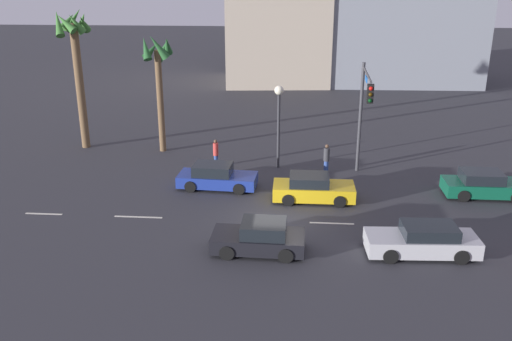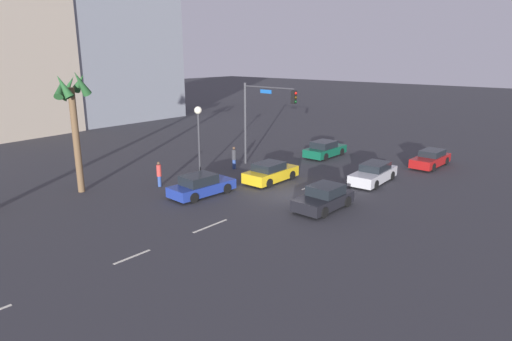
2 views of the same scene
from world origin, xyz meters
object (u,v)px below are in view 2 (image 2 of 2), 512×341
(traffic_signal, at_px, (261,111))
(palm_tree_0, at_px, (73,105))
(pedestrian_1, at_px, (159,173))
(car_5, at_px, (270,173))
(car_0, at_px, (324,198))
(streetlamp, at_px, (199,126))
(car_3, at_px, (201,186))
(car_2, at_px, (325,149))
(building_1, at_px, (104,55))
(car_4, at_px, (431,159))
(pedestrian_0, at_px, (234,157))
(car_1, at_px, (374,174))

(traffic_signal, bearing_deg, palm_tree_0, 159.51)
(traffic_signal, bearing_deg, pedestrian_1, 168.33)
(car_5, bearing_deg, palm_tree_0, 141.37)
(car_0, relative_size, streetlamp, 0.78)
(streetlamp, bearing_deg, car_0, -91.85)
(car_5, height_order, streetlamp, streetlamp)
(car_3, xyz_separation_m, traffic_signal, (8.10, 1.81, 3.83))
(car_2, relative_size, building_1, 0.24)
(traffic_signal, distance_m, palm_tree_0, 13.65)
(car_0, distance_m, traffic_signal, 11.16)
(car_2, bearing_deg, streetlamp, 160.99)
(car_4, relative_size, car_5, 1.06)
(building_1, bearing_deg, car_3, -114.60)
(car_5, relative_size, pedestrian_0, 2.42)
(building_1, bearing_deg, pedestrian_0, -106.53)
(streetlamp, height_order, building_1, building_1)
(pedestrian_0, height_order, building_1, building_1)
(car_4, bearing_deg, streetlamp, 138.59)
(car_2, height_order, car_3, car_2)
(pedestrian_1, distance_m, building_1, 35.39)
(streetlamp, distance_m, pedestrian_0, 4.09)
(car_1, distance_m, pedestrian_1, 14.93)
(traffic_signal, bearing_deg, car_4, -48.59)
(car_0, relative_size, pedestrian_1, 2.31)
(car_4, relative_size, building_1, 0.25)
(palm_tree_0, bearing_deg, car_2, -19.22)
(pedestrian_1, distance_m, palm_tree_0, 6.92)
(streetlamp, xyz_separation_m, pedestrian_0, (2.94, -0.74, -2.74))
(car_5, bearing_deg, building_1, 75.50)
(building_1, bearing_deg, traffic_signal, -102.94)
(car_3, distance_m, car_4, 19.14)
(traffic_signal, relative_size, streetlamp, 1.29)
(car_0, relative_size, car_3, 0.90)
(car_1, bearing_deg, building_1, 83.49)
(pedestrian_0, xyz_separation_m, building_1, (8.40, 31.60, 7.68))
(car_1, relative_size, traffic_signal, 0.72)
(car_1, bearing_deg, traffic_signal, 101.42)
(car_0, bearing_deg, car_5, 68.06)
(car_1, distance_m, car_2, 8.36)
(streetlamp, bearing_deg, car_2, -19.01)
(car_3, distance_m, palm_tree_0, 9.48)
(car_0, relative_size, traffic_signal, 0.61)
(car_1, bearing_deg, car_0, -177.88)
(car_1, relative_size, car_2, 1.09)
(car_1, distance_m, palm_tree_0, 20.55)
(pedestrian_1, bearing_deg, streetlamp, 2.31)
(pedestrian_0, height_order, palm_tree_0, palm_tree_0)
(car_2, distance_m, streetlamp, 12.28)
(palm_tree_0, height_order, building_1, building_1)
(car_1, distance_m, traffic_signal, 9.82)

